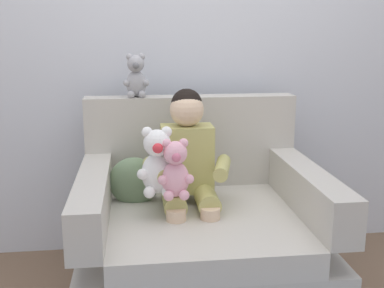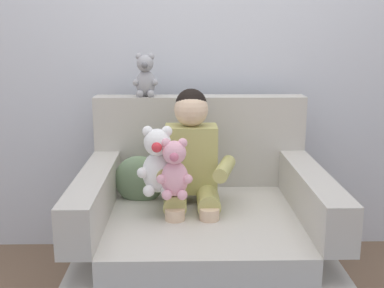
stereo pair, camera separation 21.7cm
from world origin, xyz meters
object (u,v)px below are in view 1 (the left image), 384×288
at_px(plush_pink, 175,170).
at_px(throw_pillow, 134,182).
at_px(armchair, 200,238).
at_px(seated_child, 188,165).
at_px(plush_white, 157,163).
at_px(plush_grey_on_backrest, 136,77).

relative_size(plush_pink, throw_pillow, 1.07).
relative_size(armchair, seated_child, 1.41).
xyz_separation_m(armchair, seated_child, (-0.05, 0.05, 0.37)).
height_order(armchair, seated_child, seated_child).
distance_m(plush_white, plush_grey_on_backrest, 0.59).
xyz_separation_m(plush_white, plush_grey_on_backrest, (-0.08, 0.47, 0.36)).
bearing_deg(plush_grey_on_backrest, plush_pink, -56.78).
height_order(plush_pink, plush_white, plush_white).
height_order(armchair, plush_white, armchair).
distance_m(armchair, throw_pillow, 0.44).
bearing_deg(throw_pillow, plush_pink, -56.28).
height_order(armchair, plush_pink, armchair).
distance_m(plush_pink, plush_grey_on_backrest, 0.67).
bearing_deg(armchair, plush_pink, -135.90).
bearing_deg(plush_white, plush_grey_on_backrest, 87.18).
distance_m(armchair, plush_grey_on_backrest, 0.92).
distance_m(seated_child, plush_white, 0.21).
bearing_deg(armchair, throw_pillow, 154.48).
distance_m(seated_child, plush_pink, 0.20).
bearing_deg(seated_child, plush_pink, -106.33).
relative_size(seated_child, plush_white, 2.55).
xyz_separation_m(armchair, plush_grey_on_backrest, (-0.30, 0.39, 0.77)).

